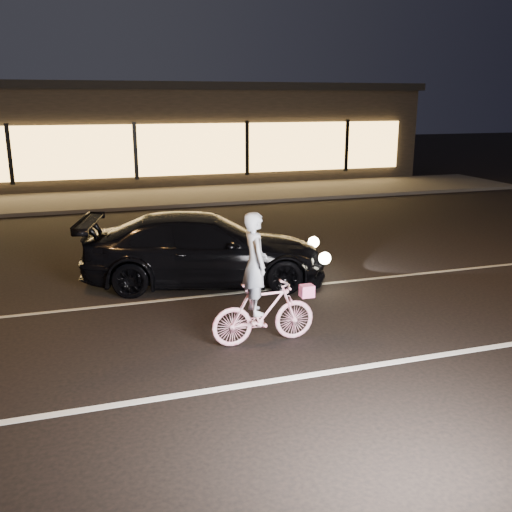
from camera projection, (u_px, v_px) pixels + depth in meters
name	position (u px, v px, depth m)	size (l,w,h in m)	color
ground	(247.00, 336.00, 8.77)	(90.00, 90.00, 0.00)	black
lane_stripe_near	(281.00, 380.00, 7.39)	(60.00, 0.12, 0.01)	silver
lane_stripe_far	(216.00, 295.00, 10.61)	(60.00, 0.10, 0.01)	gray
sidewalk	(143.00, 198.00, 20.70)	(30.00, 4.00, 0.12)	#383533
storefront	(125.00, 131.00, 25.62)	(25.40, 8.42, 4.20)	black
cyclist	(261.00, 298.00, 8.34)	(1.59, 0.55, 2.00)	#D93F6F
sedan	(205.00, 249.00, 11.17)	(5.05, 2.99, 1.37)	black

